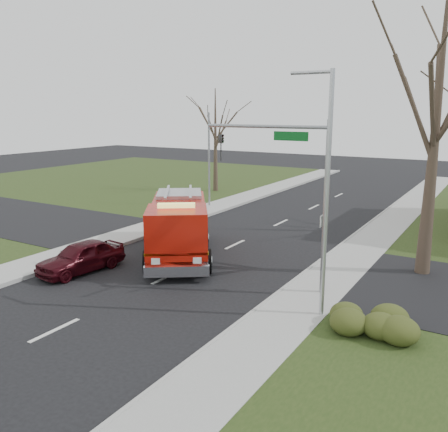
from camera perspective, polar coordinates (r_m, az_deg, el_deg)
The scene contains 11 objects.
ground at distance 20.99m, azimuth -6.91°, elevation -7.32°, with size 120.00×120.00×0.00m, color black.
sidewalk_right at distance 18.05m, azimuth 9.10°, elevation -10.52°, with size 2.40×80.00×0.15m, color gray.
sidewalk_left at distance 25.09m, azimuth -18.20°, elevation -4.36°, with size 2.40×80.00×0.15m, color gray.
hedge_corner at distance 16.22m, azimuth 17.18°, elevation -11.74°, with size 2.80×2.00×0.90m, color #343F17.
bare_tree_near at distance 21.67m, azimuth 24.35°, elevation 12.29°, with size 6.00×6.00×12.00m.
bare_tree_left at distance 41.92m, azimuth -1.05°, elevation 10.43°, with size 4.50×4.50×9.00m.
traffic_signal_mast at distance 18.55m, azimuth 8.50°, elevation 5.00°, with size 5.29×0.18×6.80m.
streetlight_pole at distance 16.04m, azimuth 12.08°, elevation 3.14°, with size 1.48×0.16×8.40m.
utility_pole_far at distance 35.29m, azimuth -1.81°, elevation 6.67°, with size 0.14×0.14×7.00m, color gray.
fire_engine at distance 23.42m, azimuth -5.49°, elevation -1.50°, with size 6.71×8.00×3.18m.
parked_car_maroon at distance 22.29m, azimuth -16.82°, elevation -4.71°, with size 1.64×4.08×1.39m, color #37080F.
Camera 1 is at (12.25, -15.49, 7.09)m, focal length 38.00 mm.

